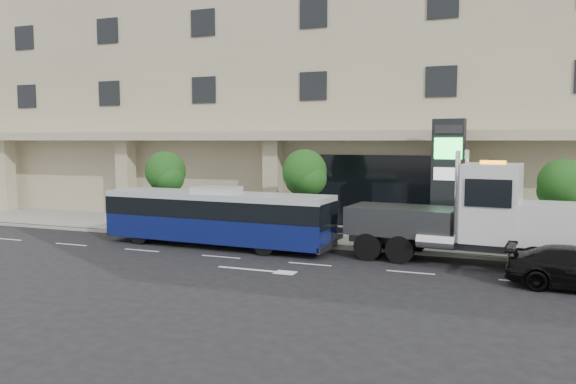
{
  "coord_description": "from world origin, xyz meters",
  "views": [
    {
      "loc": [
        7.03,
        -22.5,
        4.95
      ],
      "look_at": [
        -2.26,
        2.0,
        2.54
      ],
      "focal_mm": 35.0,
      "sensor_mm": 36.0,
      "label": 1
    }
  ],
  "objects": [
    {
      "name": "city_bus",
      "position": [
        -5.26,
        0.53,
        1.43
      ],
      "size": [
        11.21,
        2.91,
        2.81
      ],
      "rotation": [
        0.0,
        0.0,
        -0.05
      ],
      "color": "black",
      "rests_on": "ground"
    },
    {
      "name": "convention_center",
      "position": [
        -0.0,
        15.42,
        9.97
      ],
      "size": [
        60.0,
        17.6,
        20.0
      ],
      "color": "tan",
      "rests_on": "ground"
    },
    {
      "name": "sidewalk",
      "position": [
        0.0,
        5.0,
        0.07
      ],
      "size": [
        120.0,
        6.0,
        0.15
      ],
      "primitive_type": "cube",
      "color": "gray",
      "rests_on": "ground"
    },
    {
      "name": "tow_truck",
      "position": [
        5.88,
        0.77,
        1.88
      ],
      "size": [
        10.07,
        3.26,
        4.56
      ],
      "rotation": [
        0.0,
        0.0,
        -0.09
      ],
      "color": "#2D3033",
      "rests_on": "ground"
    },
    {
      "name": "curb",
      "position": [
        0.0,
        2.0,
        0.07
      ],
      "size": [
        120.0,
        0.3,
        0.15
      ],
      "primitive_type": "cube",
      "color": "gray",
      "rests_on": "ground"
    },
    {
      "name": "ground",
      "position": [
        0.0,
        0.0,
        0.0
      ],
      "size": [
        120.0,
        120.0,
        0.0
      ],
      "primitive_type": "plane",
      "color": "black",
      "rests_on": "ground"
    },
    {
      "name": "tree_right",
      "position": [
        9.53,
        3.59,
        3.04
      ],
      "size": [
        2.1,
        2.0,
        4.04
      ],
      "color": "#422B19",
      "rests_on": "sidewalk"
    },
    {
      "name": "tree_mid",
      "position": [
        -1.97,
        3.59,
        3.26
      ],
      "size": [
        2.28,
        2.2,
        4.38
      ],
      "color": "#422B19",
      "rests_on": "sidewalk"
    },
    {
      "name": "signage_pylon",
      "position": [
        4.78,
        4.14,
        3.09
      ],
      "size": [
        1.51,
        0.78,
        5.79
      ],
      "rotation": [
        0.0,
        0.0,
        -0.18
      ],
      "color": "black",
      "rests_on": "sidewalk"
    },
    {
      "name": "tree_left",
      "position": [
        -9.97,
        3.59,
        3.11
      ],
      "size": [
        2.27,
        2.2,
        4.22
      ],
      "color": "#422B19",
      "rests_on": "sidewalk"
    }
  ]
}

